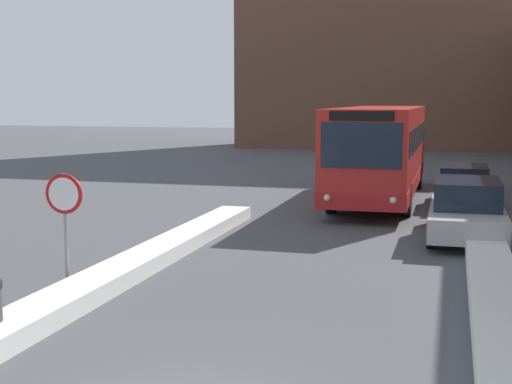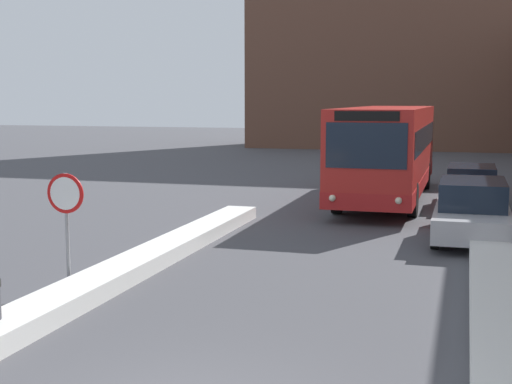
% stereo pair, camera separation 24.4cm
% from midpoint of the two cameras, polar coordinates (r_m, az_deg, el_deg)
% --- Properties ---
extents(building_backdrop_far, '(26.00, 8.00, 19.43)m').
position_cam_midpoint_polar(building_backdrop_far, '(55.50, 12.69, 13.55)').
color(building_backdrop_far, brown).
rests_on(building_backdrop_far, ground_plane).
extents(snow_bank_left, '(0.90, 15.25, 0.35)m').
position_cam_midpoint_polar(snow_bank_left, '(15.09, -10.55, -5.95)').
color(snow_bank_left, silver).
rests_on(snow_bank_left, ground_plane).
extents(snow_bank_right, '(0.90, 15.31, 0.44)m').
position_cam_midpoint_polar(snow_bank_right, '(12.69, 18.26, -8.57)').
color(snow_bank_right, silver).
rests_on(snow_bank_right, ground_plane).
extents(city_bus, '(2.65, 11.80, 3.35)m').
position_cam_midpoint_polar(city_bus, '(26.19, 9.68, 3.34)').
color(city_bus, red).
rests_on(city_bus, ground_plane).
extents(parked_car_front, '(1.91, 4.85, 1.54)m').
position_cam_midpoint_polar(parked_car_front, '(19.43, 16.17, -1.35)').
color(parked_car_front, '#B7B7BC').
rests_on(parked_car_front, ground_plane).
extents(parked_car_middle, '(1.82, 4.51, 1.38)m').
position_cam_midpoint_polar(parked_car_middle, '(25.42, 16.01, 0.50)').
color(parked_car_middle, black).
rests_on(parked_car_middle, ground_plane).
extents(stop_sign, '(0.76, 0.08, 2.26)m').
position_cam_midpoint_polar(stop_sign, '(13.87, -15.56, -1.13)').
color(stop_sign, gray).
rests_on(stop_sign, ground_plane).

